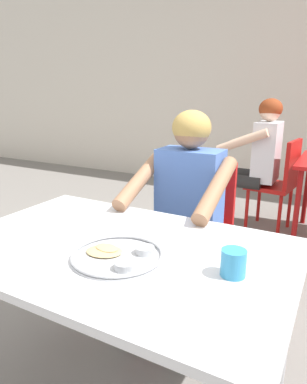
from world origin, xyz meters
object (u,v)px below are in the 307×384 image
at_px(table_foreground, 118,262).
at_px(diner_foreground, 183,203).
at_px(drinking_cup, 233,262).
at_px(chair_foreground, 197,225).
at_px(thali_tray, 118,255).
at_px(chair_red_left, 280,179).
at_px(patron_background, 257,154).

distance_m(table_foreground, diner_foreground, 0.62).
relative_size(table_foreground, drinking_cup, 14.83).
height_order(chair_foreground, diner_foreground, diner_foreground).
bearing_deg(thali_tray, diner_foreground, 95.44).
xyz_separation_m(table_foreground, chair_foreground, (-0.01, 0.84, -0.15)).
height_order(table_foreground, thali_tray, thali_tray).
relative_size(chair_foreground, chair_red_left, 1.01).
bearing_deg(patron_background, thali_tray, -88.71).
xyz_separation_m(drinking_cup, diner_foreground, (-0.45, 0.62, -0.05)).
bearing_deg(chair_foreground, thali_tray, -85.80).
relative_size(table_foreground, patron_background, 1.04).
bearing_deg(diner_foreground, thali_tray, -84.56).
bearing_deg(thali_tray, chair_red_left, 85.89).
relative_size(table_foreground, diner_foreground, 1.08).
distance_m(thali_tray, patron_background, 2.35).
relative_size(table_foreground, chair_foreground, 1.45).
height_order(chair_foreground, chair_red_left, chair_foreground).
bearing_deg(drinking_cup, table_foreground, 179.06).
bearing_deg(chair_red_left, patron_background, -172.55).
relative_size(thali_tray, chair_foreground, 0.36).
bearing_deg(diner_foreground, chair_red_left, 81.98).
bearing_deg(chair_foreground, chair_red_left, 80.67).
distance_m(table_foreground, thali_tray, 0.13).
distance_m(drinking_cup, diner_foreground, 0.77).
relative_size(drinking_cup, chair_red_left, 0.10).
relative_size(diner_foreground, chair_red_left, 1.36).
xyz_separation_m(drinking_cup, chair_red_left, (-0.21, 2.30, -0.26)).
height_order(table_foreground, chair_red_left, chair_red_left).
distance_m(chair_foreground, patron_background, 1.44).
bearing_deg(drinking_cup, chair_foreground, 117.89).
bearing_deg(chair_red_left, drinking_cup, -84.73).
height_order(drinking_cup, diner_foreground, diner_foreground).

